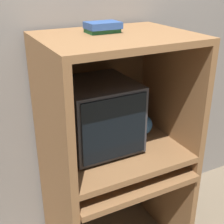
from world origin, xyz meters
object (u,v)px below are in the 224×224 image
(mouse, at_px, (155,160))
(book_stack, at_px, (103,27))
(snack_bag, at_px, (140,126))
(crt_monitor, at_px, (98,115))
(keyboard, at_px, (116,172))

(mouse, distance_m, book_stack, 0.87)
(snack_bag, relative_size, book_stack, 0.94)
(mouse, xyz_separation_m, book_stack, (-0.27, 0.18, 0.81))
(mouse, bearing_deg, crt_monitor, 153.28)
(keyboard, distance_m, mouse, 0.28)
(crt_monitor, relative_size, mouse, 7.29)
(keyboard, xyz_separation_m, snack_bag, (0.27, 0.17, 0.17))
(keyboard, bearing_deg, book_stack, 86.02)
(keyboard, height_order, book_stack, book_stack)
(crt_monitor, xyz_separation_m, keyboard, (0.03, -0.16, -0.31))
(crt_monitor, distance_m, book_stack, 0.50)
(snack_bag, bearing_deg, mouse, -87.01)
(book_stack, bearing_deg, snack_bag, -2.62)
(crt_monitor, relative_size, keyboard, 0.93)
(mouse, height_order, book_stack, book_stack)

